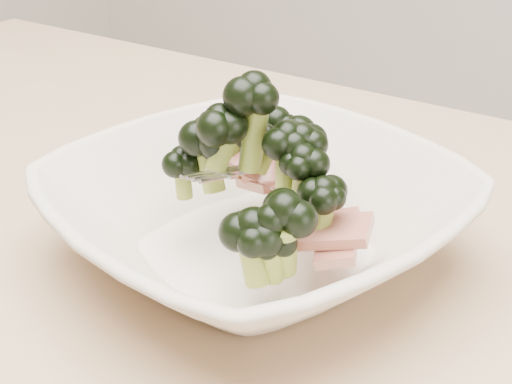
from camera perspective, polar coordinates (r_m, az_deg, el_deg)
dining_table at (r=0.56m, az=-9.05°, el=-13.71°), size 1.20×0.80×0.75m
broccoli_dish at (r=0.48m, az=0.12°, el=-1.21°), size 0.33×0.33×0.14m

